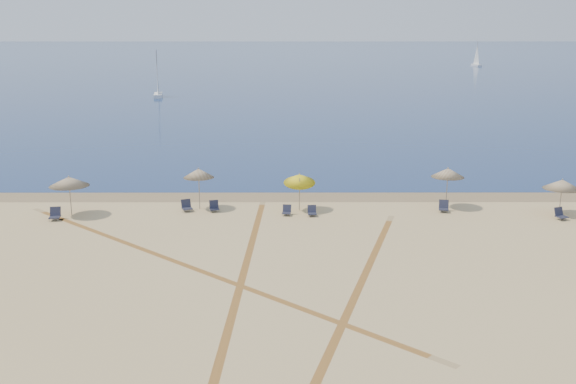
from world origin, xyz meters
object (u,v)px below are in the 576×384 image
Objects in this scene: umbrella_1 at (69,181)px; chair_3 at (187,206)px; chair_4 at (214,207)px; sailboat_0 at (477,58)px; chair_5 at (287,211)px; chair_2 at (55,214)px; umbrella_3 at (299,179)px; chair_8 at (560,214)px; chair_7 at (444,207)px; umbrella_2 at (199,173)px; umbrella_4 at (448,173)px; sailboat_1 at (158,83)px; chair_6 at (312,211)px; umbrella_5 at (562,184)px.

chair_3 is (6.74, 0.94, -1.77)m from umbrella_1.
chair_4 is 155.48m from sailboat_0.
umbrella_1 reaches higher than chair_5.
chair_2 is at bearing -125.16° from umbrella_1.
umbrella_3 is at bearing -0.03° from chair_2.
chair_8 reaches higher than chair_5.
chair_7 is at bearing -22.84° from chair_3.
chair_7 is (9.56, 0.74, 0.04)m from chair_5.
chair_2 is (-8.14, -2.39, -1.93)m from umbrella_2.
umbrella_4 is at bearing 4.31° from umbrella_3.
sailboat_0 is (51.29, 145.98, 1.74)m from chair_5.
chair_2 is (-23.44, -2.65, -1.90)m from umbrella_4.
umbrella_4 is at bearing -74.29° from sailboat_1.
chair_5 is at bearing 0.17° from umbrella_1.
umbrella_1 is 0.37× the size of sailboat_0.
chair_4 is 0.96× the size of chair_7.
sailboat_0 is 0.92× the size of sailboat_1.
umbrella_2 is 15.09m from chair_7.
chair_6 is (15.03, 0.81, -0.05)m from chair_2.
sailboat_0 is (50.51, 144.99, -0.00)m from umbrella_3.
chair_6 is at bearing 0.50° from chair_5.
chair_3 is at bearing -121.35° from sailboat_0.
umbrella_4 is 2.16m from chair_7.
umbrella_5 is at bearing -3.57° from umbrella_3.
sailboat_0 reaches higher than chair_4.
umbrella_1 is 0.93× the size of umbrella_2.
chair_8 is at bearing -7.19° from umbrella_3.
umbrella_4 is at bearing 165.49° from umbrella_5.
umbrella_2 is 0.39× the size of sailboat_0.
chair_4 reaches higher than chair_5.
umbrella_2 reaches higher than chair_6.
umbrella_4 is at bearing -1.40° from chair_2.
umbrella_5 is 29.91m from chair_2.
chair_2 reaches higher than chair_7.
umbrella_5 reaches higher than chair_7.
umbrella_1 is at bearing 176.92° from chair_6.
chair_5 is 9.59m from chair_7.
sailboat_0 is (41.37, 144.30, -0.22)m from umbrella_4.
umbrella_4 is 6.89m from chair_8.
sailboat_0 is at bearing 77.46° from chair_5.
chair_5 is (4.43, -0.83, -0.02)m from chair_4.
chair_8 is (20.43, -1.77, 0.01)m from chair_4.
umbrella_4 is at bearing 4.30° from umbrella_1.
umbrella_2 is 155.28m from sailboat_0.
umbrella_4 is 3.45× the size of chair_4.
umbrella_5 is 0.34× the size of sailboat_0.
sailboat_1 is (-71.38, -79.02, 0.17)m from sailboat_0.
sailboat_1 is (-20.10, 66.96, 1.91)m from chair_5.
chair_4 is at bearing 5.88° from umbrella_1.
umbrella_5 reaches higher than chair_8.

